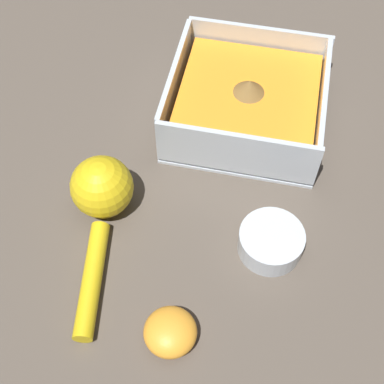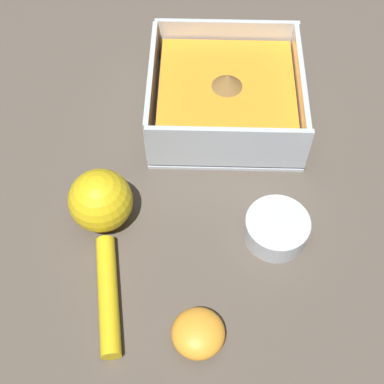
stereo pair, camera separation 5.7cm
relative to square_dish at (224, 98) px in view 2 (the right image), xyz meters
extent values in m
plane|color=brown|center=(0.00, 0.01, -0.03)|extent=(4.00, 4.00, 0.00)
cube|color=silver|center=(0.00, 0.00, -0.02)|extent=(0.18, 0.18, 0.01)
cube|color=silver|center=(0.00, 0.09, 0.01)|extent=(0.18, 0.01, 0.06)
cube|color=silver|center=(0.00, -0.09, 0.01)|extent=(0.18, 0.01, 0.06)
cube|color=silver|center=(0.09, 0.00, 0.01)|extent=(0.01, 0.17, 0.06)
cube|color=silver|center=(-0.09, 0.00, 0.01)|extent=(0.01, 0.17, 0.06)
cube|color=orange|center=(0.00, 0.00, 0.00)|extent=(0.16, 0.16, 0.04)
cone|color=brown|center=(0.00, 0.00, 0.03)|extent=(0.04, 0.04, 0.02)
cylinder|color=silver|center=(0.05, -0.18, -0.01)|extent=(0.07, 0.07, 0.03)
cylinder|color=brown|center=(0.05, -0.18, -0.01)|extent=(0.06, 0.06, 0.02)
sphere|color=yellow|center=(-0.13, -0.16, 0.01)|extent=(0.07, 0.07, 0.07)
cylinder|color=yellow|center=(-0.12, -0.26, -0.02)|extent=(0.04, 0.13, 0.02)
ellipsoid|color=orange|center=(-0.03, -0.29, -0.01)|extent=(0.05, 0.05, 0.03)
camera|label=1|loc=(0.03, -0.46, 0.49)|focal=50.00mm
camera|label=2|loc=(-0.03, -0.46, 0.49)|focal=50.00mm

